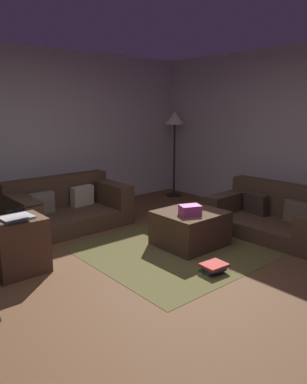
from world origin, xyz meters
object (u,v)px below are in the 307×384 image
book_stack (214,267)px  ottoman (190,228)px  gift_box (190,210)px  side_table (19,245)px  laptop (19,214)px  couch_right (274,215)px  couch_left (65,208)px  corner_lamp (175,124)px  tv_remote (183,212)px

book_stack → ottoman: bearing=61.6°
gift_box → side_table: bearing=159.0°
side_table → book_stack: size_ratio=2.18×
laptop → book_stack: size_ratio=1.57×
couch_right → laptop: bearing=70.8°
side_table → laptop: size_ratio=1.39×
couch_left → corner_lamp: 2.77m
couch_right → side_table: bearing=69.8°
couch_left → ottoman: couch_left is taller
gift_box → corner_lamp: (1.78, 2.16, 0.89)m
book_stack → laptop: bearing=140.4°
couch_left → book_stack: size_ratio=6.10×
couch_right → laptop: size_ratio=3.79×
laptop → book_stack: bearing=-39.6°
tv_remote → side_table: (-1.82, 0.59, -0.15)m
gift_box → couch_left: bearing=111.8°
ottoman → side_table: (-1.94, 0.60, 0.08)m
couch_right → gift_box: (-1.30, 0.35, 0.24)m
couch_right → side_table: 3.30m
couch_left → couch_right: (2.03, -2.17, -0.02)m
side_table → laptop: 0.36m
couch_left → gift_box: size_ratio=6.82×
side_table → corner_lamp: bearing=22.0°
couch_right → ottoman: couch_right is taller
corner_lamp → tv_remote: bearing=-131.1°
gift_box → book_stack: gift_box is taller
tv_remote → side_table: size_ratio=0.27×
tv_remote → side_table: 1.93m
gift_box → laptop: size_ratio=0.57×
couch_right → book_stack: size_ratio=5.93×
book_stack → couch_left: bearing=100.3°
couch_right → side_table: (-3.13, 1.05, 0.04)m
side_table → corner_lamp: 4.05m
corner_lamp → ottoman: bearing=-129.0°
laptop → ottoman: bearing=-15.7°
tv_remote → corner_lamp: (1.79, 2.05, 0.94)m
gift_box → couch_right: bearing=-14.9°
tv_remote → gift_box: bearing=-63.7°
book_stack → corner_lamp: (2.07, 2.79, 1.33)m
gift_box → tv_remote: (-0.01, 0.11, -0.05)m
corner_lamp → couch_right: bearing=-100.9°
couch_left → ottoman: 1.91m
ottoman → tv_remote: tv_remote is taller
couch_left → laptop: bearing=46.5°
couch_left → ottoman: bearing=115.5°
side_table → gift_box: bearing=-21.0°
tv_remote → laptop: bearing=-173.2°
laptop → couch_left: bearing=46.9°
couch_right → side_table: size_ratio=2.72×
tv_remote → ottoman: bearing=18.8°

